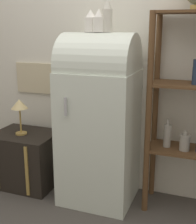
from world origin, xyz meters
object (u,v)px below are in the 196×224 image
(vase_center, at_px, (99,21))
(vase_right, at_px, (107,16))
(suitcase_trunk, at_px, (26,159))
(vase_left, at_px, (91,22))
(desk_lamp, at_px, (19,107))
(refrigerator, at_px, (99,117))

(vase_center, distance_m, vase_right, 0.08)
(suitcase_trunk, xyz_separation_m, vase_center, (0.78, -0.01, 1.32))
(vase_left, bearing_deg, vase_center, -15.68)
(vase_right, height_order, desk_lamp, vase_right)
(vase_center, bearing_deg, desk_lamp, -178.48)
(vase_left, bearing_deg, vase_right, -0.33)
(suitcase_trunk, relative_size, vase_left, 3.42)
(vase_right, relative_size, desk_lamp, 0.79)
(suitcase_trunk, distance_m, vase_left, 1.50)
(suitcase_trunk, bearing_deg, desk_lamp, -120.25)
(suitcase_trunk, distance_m, vase_right, 1.61)
(refrigerator, xyz_separation_m, vase_center, (0.00, -0.01, 0.81))
(vase_left, xyz_separation_m, vase_right, (0.14, -0.00, 0.04))
(refrigerator, distance_m, desk_lamp, 0.80)
(vase_left, relative_size, vase_right, 0.65)
(suitcase_trunk, height_order, vase_right, vase_right)
(vase_left, distance_m, vase_center, 0.08)
(vase_left, height_order, vase_center, vase_center)
(vase_left, xyz_separation_m, desk_lamp, (-0.72, -0.04, -0.78))
(refrigerator, relative_size, vase_left, 8.42)
(vase_center, height_order, vase_right, vase_right)
(desk_lamp, bearing_deg, vase_center, 1.52)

